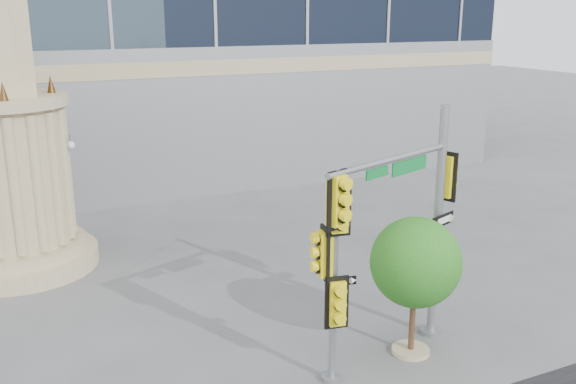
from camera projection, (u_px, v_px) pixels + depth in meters
name	position (u px, v px, depth m)	size (l,w,h in m)	color
ground	(351.00, 366.00, 13.76)	(120.00, 120.00, 0.00)	#545456
monument	(0.00, 80.00, 17.63)	(4.40, 4.40, 16.60)	tan
main_signal_pole	(414.00, 206.00, 13.60)	(4.02, 1.75, 5.41)	slate
secondary_signal_pole	(333.00, 266.00, 12.42)	(0.76, 0.64, 4.38)	slate
street_tree	(416.00, 266.00, 13.78)	(2.01, 1.97, 3.14)	tan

